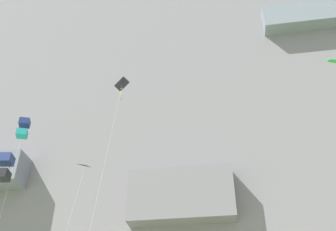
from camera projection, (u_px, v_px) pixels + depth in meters
name	position (u px, v px, depth m)	size (l,w,h in m)	color
cliff_face	(191.00, 147.00, 67.06)	(180.00, 33.21, 70.71)	gray
kite_box_near_cliff	(4.00, 167.00, 28.00)	(3.49, 3.79, 15.50)	navy
kite_delta_mid_right	(83.00, 176.00, 38.54)	(1.84, 4.58, 19.74)	navy
kite_box_far_right	(23.00, 128.00, 41.34)	(1.33, 1.82, 25.10)	navy
kite_diamond_mid_left	(119.00, 98.00, 36.54)	(3.04, 1.74, 26.22)	black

